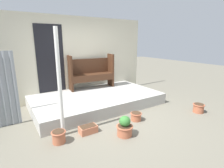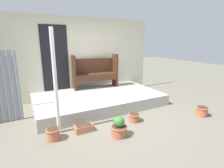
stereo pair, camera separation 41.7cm
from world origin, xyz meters
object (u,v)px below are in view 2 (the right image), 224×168
Objects in this scene: support_post at (55,83)px; flower_pot_right at (134,117)px; bench at (95,71)px; flower_pot_left at (53,134)px; flower_pot_middle at (119,128)px; flower_pot_far_right at (202,111)px; planter_box_rect at (84,128)px.

flower_pot_right is (1.68, -0.29, -0.95)m from support_post.
flower_pot_left is (-1.76, -2.15, -0.74)m from bench.
flower_pot_middle is (1.19, -0.46, 0.05)m from flower_pot_left.
support_post reaches higher than flower_pot_left.
bench is 3.59× the size of flower_pot_middle.
flower_pot_middle reaches higher than flower_pot_far_right.
bench is 2.76m from flower_pot_middle.
bench is at bearing 91.75° from flower_pot_right.
flower_pot_far_right is (1.77, -2.75, -0.74)m from bench.
flower_pot_far_right is 2.99m from planter_box_rect.
bench is 3.35m from flower_pot_far_right.
planter_box_rect is at bearing 3.10° from flower_pot_left.
planter_box_rect is at bearing 138.93° from flower_pot_middle.
support_post is 7.48× the size of flower_pot_right.
flower_pot_right is at bearing -9.70° from support_post.
flower_pot_middle is (1.03, -0.69, -0.87)m from support_post.
flower_pot_far_right is 0.83× the size of planter_box_rect.
flower_pot_left is at bearing 158.62° from flower_pot_middle.
planter_box_rect is at bearing -22.44° from support_post.
flower_pot_far_right is (3.53, -0.60, 0.00)m from flower_pot_left.
bench reaches higher than flower_pot_far_right.
flower_pot_middle is at bearing -33.66° from support_post.
flower_pot_far_right is (3.38, -0.82, -0.93)m from support_post.
bench is at bearing 50.09° from support_post.
flower_pot_left reaches higher than flower_pot_right.
bench is at bearing 77.59° from flower_pot_middle.
bench is at bearing 61.56° from planter_box_rect.
flower_pot_right is 1.22m from planter_box_rect.
flower_pot_middle is at bearing 176.76° from flower_pot_far_right.
flower_pot_left is 1.27m from flower_pot_middle.
support_post is at bearing 56.13° from flower_pot_left.
support_post is 7.59× the size of flower_pot_left.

